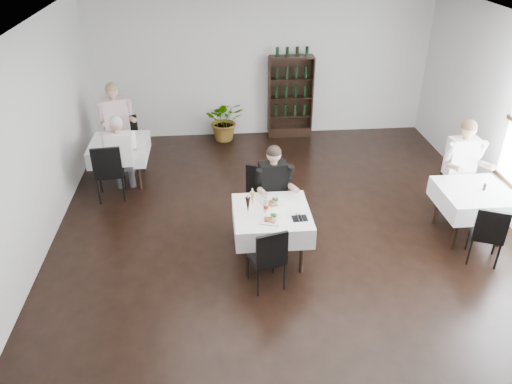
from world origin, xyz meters
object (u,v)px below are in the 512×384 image
(main_table, at_px, (272,220))
(diner_main, at_px, (275,186))
(wine_shelf, at_px, (290,98))
(potted_tree, at_px, (225,120))

(main_table, relative_size, diner_main, 0.71)
(wine_shelf, relative_size, main_table, 1.70)
(wine_shelf, distance_m, diner_main, 3.84)
(wine_shelf, xyz_separation_m, main_table, (-0.90, -4.31, -0.23))
(diner_main, bearing_deg, main_table, -100.65)
(wine_shelf, xyz_separation_m, potted_tree, (-1.39, -0.11, -0.41))
(main_table, height_order, diner_main, diner_main)
(wine_shelf, xyz_separation_m, diner_main, (-0.80, -3.76, -0.01))
(main_table, xyz_separation_m, diner_main, (0.10, 0.56, 0.22))
(wine_shelf, bearing_deg, diner_main, -101.95)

